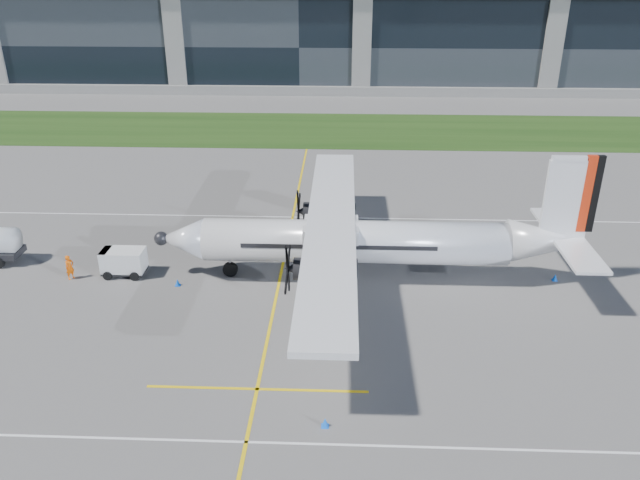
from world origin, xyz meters
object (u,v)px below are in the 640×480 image
Objects in this scene: safety_cone_stbdwing at (334,200)px; baggage_tug at (124,262)px; ground_crew_person at (69,266)px; safety_cone_nose_port at (178,282)px; safety_cone_portwing at (325,422)px; safety_cone_tail at (555,277)px; turboprop_aircraft at (371,219)px.

baggage_tug is at bearing -134.99° from safety_cone_stbdwing.
ground_crew_person is 7.98m from safety_cone_nose_port.
ground_crew_person is 4.18× the size of safety_cone_portwing.
safety_cone_nose_port is at bearing 127.84° from safety_cone_portwing.
safety_cone_portwing and safety_cone_stbdwing have the same top height.
safety_cone_tail is 1.00× the size of safety_cone_stbdwing.
safety_cone_tail is (34.71, 1.11, -0.79)m from ground_crew_person.
safety_cone_tail is at bearing 0.56° from baggage_tug.
turboprop_aircraft is 62.55× the size of safety_cone_tail.
turboprop_aircraft is at bearing 6.65° from safety_cone_nose_port.
ground_crew_person is (-3.66, -0.81, 0.07)m from baggage_tug.
safety_cone_stbdwing is at bearing 100.60° from turboprop_aircraft.
ground_crew_person is at bearing -177.69° from turboprop_aircraft.
turboprop_aircraft reaches higher than safety_cone_tail.
baggage_tug is 1.55× the size of ground_crew_person.
safety_cone_nose_port is at bearing -61.84° from ground_crew_person.
baggage_tug is 4.56m from safety_cone_nose_port.
safety_cone_portwing is 1.00× the size of safety_cone_tail.
safety_cone_nose_port is at bearing -19.77° from baggage_tug.
ground_crew_person is 4.18× the size of safety_cone_stbdwing.
safety_cone_tail is (13.27, 0.25, -4.44)m from turboprop_aircraft.
safety_cone_stbdwing is (-16.06, 14.69, 0.00)m from safety_cone_tail.
ground_crew_person reaches higher than safety_cone_stbdwing.
safety_cone_stbdwing is at bearing 137.56° from safety_cone_tail.
safety_cone_tail is 21.77m from safety_cone_stbdwing.
safety_cone_portwing and safety_cone_tail have the same top height.
turboprop_aircraft is 9.66× the size of baggage_tug.
safety_cone_nose_port is (7.90, -0.72, -0.79)m from ground_crew_person.
baggage_tug is at bearing -179.82° from turboprop_aircraft.
safety_cone_stbdwing is at bearing -16.40° from ground_crew_person.
baggage_tug is 6.48× the size of safety_cone_nose_port.
baggage_tug is 31.06m from safety_cone_tail.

